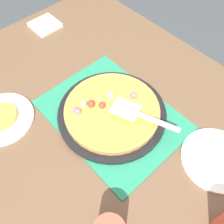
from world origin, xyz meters
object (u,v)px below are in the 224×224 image
at_px(plate_side, 216,159).
at_px(pizza_server, 139,114).
at_px(pizza, 112,110).
at_px(served_slice_right, 1,116).
at_px(plate_far_right, 2,118).
at_px(pizza_pan, 112,113).
at_px(napkin_stack, 45,25).

distance_m(plate_side, pizza_server, 0.28).
bearing_deg(pizza, served_slice_right, 50.14).
height_order(pizza, plate_far_right, pizza).
bearing_deg(pizza, pizza_server, -158.94).
distance_m(served_slice_right, pizza_server, 0.48).
relative_size(pizza_pan, plate_far_right, 1.73).
distance_m(plate_far_right, napkin_stack, 0.52).
xyz_separation_m(pizza_pan, plate_side, (-0.35, -0.13, -0.01)).
relative_size(pizza_server, napkin_stack, 1.92).
xyz_separation_m(plate_side, pizza_server, (0.26, 0.09, 0.06)).
relative_size(pizza_pan, plate_side, 1.73).
height_order(plate_far_right, plate_side, same).
height_order(pizza_pan, served_slice_right, served_slice_right).
height_order(plate_side, served_slice_right, served_slice_right).
distance_m(pizza_pan, pizza_server, 0.11).
height_order(pizza, served_slice_right, pizza).
distance_m(pizza, plate_side, 0.37).
distance_m(plate_side, served_slice_right, 0.73).
bearing_deg(plate_side, napkin_stack, 1.20).
xyz_separation_m(served_slice_right, napkin_stack, (0.33, -0.40, -0.01)).
distance_m(pizza_pan, served_slice_right, 0.38).
xyz_separation_m(pizza, napkin_stack, (0.58, -0.11, -0.03)).
distance_m(pizza, napkin_stack, 0.59).
xyz_separation_m(pizza, served_slice_right, (0.25, 0.29, -0.02)).
distance_m(pizza_pan, pizza, 0.02).
height_order(plate_far_right, served_slice_right, served_slice_right).
distance_m(pizza_pan, napkin_stack, 0.59).
bearing_deg(pizza_server, pizza_pan, 21.05).
relative_size(plate_far_right, napkin_stack, 1.83).
relative_size(plate_side, napkin_stack, 1.83).
bearing_deg(pizza, plate_side, -159.82).
bearing_deg(served_slice_right, pizza, -129.86).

